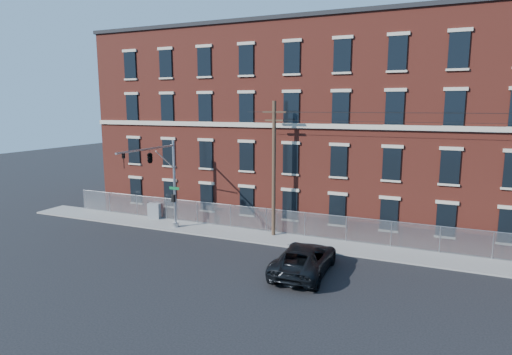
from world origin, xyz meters
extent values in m
plane|color=black|center=(0.00, 0.00, 0.00)|extent=(140.00, 140.00, 0.00)
cube|color=gray|center=(12.00, 5.00, 0.06)|extent=(65.00, 3.00, 0.12)
cube|color=maroon|center=(12.00, 14.00, 8.00)|extent=(55.00, 14.00, 16.00)
cube|color=black|center=(12.00, 14.00, 16.15)|extent=(55.30, 14.30, 0.30)
cube|color=#B8AE99|center=(12.00, 6.92, 8.30)|extent=(55.00, 0.18, 0.35)
cube|color=black|center=(-11.83, 6.94, 2.20)|extent=(1.20, 0.10, 2.20)
cube|color=black|center=(-11.83, 6.94, 5.80)|extent=(1.20, 0.10, 2.20)
cube|color=black|center=(-11.83, 6.94, 9.60)|extent=(1.20, 0.10, 2.20)
cube|color=black|center=(-11.83, 6.94, 13.20)|extent=(1.20, 0.10, 2.20)
cube|color=black|center=(-8.17, 6.94, 2.20)|extent=(1.20, 0.10, 2.20)
cube|color=black|center=(-8.17, 6.94, 5.80)|extent=(1.20, 0.10, 2.20)
cube|color=black|center=(-8.17, 6.94, 9.60)|extent=(1.20, 0.10, 2.20)
cube|color=black|center=(-8.17, 6.94, 13.20)|extent=(1.20, 0.10, 2.20)
cube|color=black|center=(-4.50, 6.94, 2.20)|extent=(1.20, 0.10, 2.20)
cube|color=black|center=(-4.50, 6.94, 5.80)|extent=(1.20, 0.10, 2.20)
cube|color=black|center=(-4.50, 6.94, 9.60)|extent=(1.20, 0.10, 2.20)
cube|color=black|center=(-4.50, 6.94, 13.20)|extent=(1.20, 0.10, 2.20)
cube|color=black|center=(-0.83, 6.94, 2.20)|extent=(1.20, 0.10, 2.20)
cube|color=black|center=(-0.83, 6.94, 5.80)|extent=(1.20, 0.10, 2.20)
cube|color=black|center=(-0.83, 6.94, 9.60)|extent=(1.20, 0.10, 2.20)
cube|color=black|center=(-0.83, 6.94, 13.20)|extent=(1.20, 0.10, 2.20)
cube|color=black|center=(2.83, 6.94, 2.20)|extent=(1.20, 0.10, 2.20)
cube|color=black|center=(2.83, 6.94, 5.80)|extent=(1.20, 0.10, 2.20)
cube|color=black|center=(2.83, 6.94, 9.60)|extent=(1.20, 0.10, 2.20)
cube|color=black|center=(2.83, 6.94, 13.20)|extent=(1.20, 0.10, 2.20)
cube|color=black|center=(6.50, 6.94, 2.20)|extent=(1.20, 0.10, 2.20)
cube|color=black|center=(6.50, 6.94, 5.80)|extent=(1.20, 0.10, 2.20)
cube|color=black|center=(6.50, 6.94, 9.60)|extent=(1.20, 0.10, 2.20)
cube|color=black|center=(6.50, 6.94, 13.20)|extent=(1.20, 0.10, 2.20)
cube|color=black|center=(10.17, 6.94, 2.20)|extent=(1.20, 0.10, 2.20)
cube|color=black|center=(10.17, 6.94, 5.80)|extent=(1.20, 0.10, 2.20)
cube|color=black|center=(10.17, 6.94, 9.60)|extent=(1.20, 0.10, 2.20)
cube|color=black|center=(10.17, 6.94, 13.20)|extent=(1.20, 0.10, 2.20)
cube|color=black|center=(13.83, 6.94, 2.20)|extent=(1.20, 0.10, 2.20)
cube|color=black|center=(13.83, 6.94, 5.80)|extent=(1.20, 0.10, 2.20)
cube|color=black|center=(13.83, 6.94, 9.60)|extent=(1.20, 0.10, 2.20)
cube|color=black|center=(13.83, 6.94, 13.20)|extent=(1.20, 0.10, 2.20)
cube|color=black|center=(17.50, 6.94, 2.20)|extent=(1.20, 0.10, 2.20)
cube|color=#A5A8AD|center=(12.00, 6.30, 1.02)|extent=(59.00, 0.02, 1.80)
cylinder|color=#9EA0A5|center=(12.00, 6.30, 1.92)|extent=(59.00, 0.04, 0.04)
cylinder|color=#9EA0A5|center=(-17.50, 6.30, 1.02)|extent=(0.06, 0.06, 1.85)
cylinder|color=#9EA0A5|center=(-14.39, 6.30, 1.02)|extent=(0.06, 0.06, 1.85)
cylinder|color=#9EA0A5|center=(-11.29, 6.30, 1.02)|extent=(0.06, 0.06, 1.85)
cylinder|color=#9EA0A5|center=(-8.18, 6.30, 1.02)|extent=(0.06, 0.06, 1.85)
cylinder|color=#9EA0A5|center=(-5.08, 6.30, 1.02)|extent=(0.06, 0.06, 1.85)
cylinder|color=#9EA0A5|center=(-1.97, 6.30, 1.02)|extent=(0.06, 0.06, 1.85)
cylinder|color=#9EA0A5|center=(1.13, 6.30, 1.02)|extent=(0.06, 0.06, 1.85)
cylinder|color=#9EA0A5|center=(4.24, 6.30, 1.02)|extent=(0.06, 0.06, 1.85)
cylinder|color=#9EA0A5|center=(7.34, 6.30, 1.02)|extent=(0.06, 0.06, 1.85)
cylinder|color=#9EA0A5|center=(10.45, 6.30, 1.02)|extent=(0.06, 0.06, 1.85)
cylinder|color=#9EA0A5|center=(13.55, 6.30, 1.02)|extent=(0.06, 0.06, 1.85)
cylinder|color=#9EA0A5|center=(16.66, 6.30, 1.02)|extent=(0.06, 0.06, 1.85)
cylinder|color=#9EA0A5|center=(-6.00, 4.50, 3.62)|extent=(0.22, 0.22, 7.00)
cylinder|color=#9EA0A5|center=(-6.00, 4.50, 0.32)|extent=(0.50, 0.50, 0.40)
cylinder|color=#9EA0A5|center=(-6.00, 1.25, 6.72)|extent=(0.14, 6.50, 0.14)
cylinder|color=#9EA0A5|center=(-6.00, 3.30, 5.72)|extent=(0.08, 2.18, 1.56)
cube|color=#0C592D|center=(-5.95, 4.35, 3.32)|extent=(0.90, 0.03, 0.22)
cube|color=black|center=(-6.00, 4.25, 2.52)|extent=(0.25, 0.25, 0.60)
imported|color=black|center=(-6.00, -1.30, 6.17)|extent=(0.16, 0.20, 1.00)
imported|color=black|center=(-6.00, 1.50, 6.17)|extent=(0.53, 2.48, 1.00)
cylinder|color=#4E3827|center=(2.00, 5.60, 5.12)|extent=(0.28, 0.28, 10.00)
cube|color=#4E3827|center=(2.00, 5.60, 9.32)|extent=(1.80, 0.12, 0.12)
cube|color=#4E3827|center=(2.00, 5.60, 8.72)|extent=(1.40, 0.12, 0.12)
imported|color=black|center=(6.22, -0.35, 0.86)|extent=(3.02, 6.29, 1.73)
cube|color=slate|center=(-9.20, 6.00, 0.78)|extent=(1.13, 0.68, 1.33)
camera|label=1|loc=(13.11, -23.53, 9.77)|focal=29.98mm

